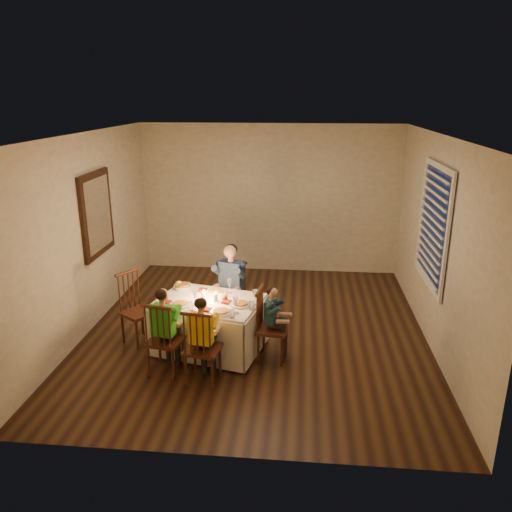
# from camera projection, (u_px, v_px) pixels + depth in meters

# --- Properties ---
(ground) EXTENTS (5.00, 5.00, 0.00)m
(ground) POSITION_uv_depth(u_px,v_px,m) (256.00, 330.00, 6.79)
(ground) COLOR black
(ground) RESTS_ON ground
(wall_left) EXTENTS (0.02, 5.00, 2.60)m
(wall_left) POSITION_uv_depth(u_px,v_px,m) (87.00, 234.00, 6.59)
(wall_left) COLOR beige
(wall_left) RESTS_ON ground
(wall_right) EXTENTS (0.02, 5.00, 2.60)m
(wall_right) POSITION_uv_depth(u_px,v_px,m) (436.00, 243.00, 6.18)
(wall_right) COLOR beige
(wall_right) RESTS_ON ground
(wall_back) EXTENTS (4.50, 0.02, 2.60)m
(wall_back) POSITION_uv_depth(u_px,v_px,m) (270.00, 199.00, 8.75)
(wall_back) COLOR beige
(wall_back) RESTS_ON ground
(ceiling) EXTENTS (5.00, 5.00, 0.00)m
(ceiling) POSITION_uv_depth(u_px,v_px,m) (256.00, 135.00, 5.98)
(ceiling) COLOR white
(ceiling) RESTS_ON wall_back
(dining_table) EXTENTS (1.45, 1.19, 0.63)m
(dining_table) POSITION_uv_depth(u_px,v_px,m) (209.00, 314.00, 6.16)
(dining_table) COLOR silver
(dining_table) RESTS_ON ground
(chair_adult) EXTENTS (0.45, 0.44, 0.90)m
(chair_adult) POSITION_uv_depth(u_px,v_px,m) (231.00, 325.00, 6.94)
(chair_adult) COLOR black
(chair_adult) RESTS_ON ground
(chair_near_left) EXTENTS (0.43, 0.41, 0.90)m
(chair_near_left) POSITION_uv_depth(u_px,v_px,m) (167.00, 372.00, 5.77)
(chair_near_left) COLOR black
(chair_near_left) RESTS_ON ground
(chair_near_right) EXTENTS (0.42, 0.40, 0.90)m
(chair_near_right) POSITION_uv_depth(u_px,v_px,m) (204.00, 381.00, 5.59)
(chair_near_right) COLOR black
(chair_near_right) RESTS_ON ground
(chair_end) EXTENTS (0.40, 0.42, 0.90)m
(chair_end) POSITION_uv_depth(u_px,v_px,m) (272.00, 359.00, 6.06)
(chair_end) COLOR black
(chair_end) RESTS_ON ground
(chair_extra) EXTENTS (0.52, 0.53, 0.94)m
(chair_extra) POSITION_uv_depth(u_px,v_px,m) (141.00, 342.00, 6.48)
(chair_extra) COLOR black
(chair_extra) RESTS_ON ground
(adult) EXTENTS (0.50, 0.47, 1.17)m
(adult) POSITION_uv_depth(u_px,v_px,m) (231.00, 325.00, 6.94)
(adult) COLOR navy
(adult) RESTS_ON ground
(child_green) EXTENTS (0.39, 0.36, 1.04)m
(child_green) POSITION_uv_depth(u_px,v_px,m) (167.00, 372.00, 5.77)
(child_green) COLOR green
(child_green) RESTS_ON ground
(child_yellow) EXTENTS (0.36, 0.34, 1.02)m
(child_yellow) POSITION_uv_depth(u_px,v_px,m) (204.00, 381.00, 5.59)
(child_yellow) COLOR yellow
(child_yellow) RESTS_ON ground
(child_teal) EXTENTS (0.29, 0.31, 0.93)m
(child_teal) POSITION_uv_depth(u_px,v_px,m) (272.00, 359.00, 6.06)
(child_teal) COLOR #1A3743
(child_teal) RESTS_ON ground
(setting_adult) EXTENTS (0.31, 0.31, 0.02)m
(setting_adult) POSITION_uv_depth(u_px,v_px,m) (216.00, 292.00, 6.32)
(setting_adult) COLOR white
(setting_adult) RESTS_ON dining_table
(setting_green) EXTENTS (0.31, 0.31, 0.02)m
(setting_green) POSITION_uv_depth(u_px,v_px,m) (180.00, 305.00, 5.95)
(setting_green) COLOR white
(setting_green) RESTS_ON dining_table
(setting_yellow) EXTENTS (0.31, 0.31, 0.02)m
(setting_yellow) POSITION_uv_depth(u_px,v_px,m) (221.00, 312.00, 5.74)
(setting_yellow) COLOR white
(setting_yellow) RESTS_ON dining_table
(setting_teal) EXTENTS (0.31, 0.31, 0.02)m
(setting_teal) POSITION_uv_depth(u_px,v_px,m) (240.00, 304.00, 5.96)
(setting_teal) COLOR white
(setting_teal) RESTS_ON dining_table
(candle_left) EXTENTS (0.06, 0.06, 0.10)m
(candle_left) POSITION_uv_depth(u_px,v_px,m) (204.00, 296.00, 6.10)
(candle_left) COLOR white
(candle_left) RESTS_ON dining_table
(candle_right) EXTENTS (0.06, 0.06, 0.10)m
(candle_right) POSITION_uv_depth(u_px,v_px,m) (215.00, 297.00, 6.05)
(candle_right) COLOR white
(candle_right) RESTS_ON dining_table
(squash) EXTENTS (0.09, 0.09, 0.09)m
(squash) POSITION_uv_depth(u_px,v_px,m) (179.00, 284.00, 6.49)
(squash) COLOR yellow
(squash) RESTS_ON dining_table
(orange_fruit) EXTENTS (0.08, 0.08, 0.08)m
(orange_fruit) POSITION_uv_depth(u_px,v_px,m) (224.00, 298.00, 6.06)
(orange_fruit) COLOR orange
(orange_fruit) RESTS_ON dining_table
(serving_bowl) EXTENTS (0.26, 0.26, 0.06)m
(serving_bowl) POSITION_uv_depth(u_px,v_px,m) (183.00, 287.00, 6.44)
(serving_bowl) COLOR white
(serving_bowl) RESTS_ON dining_table
(wall_mirror) EXTENTS (0.06, 0.95, 1.15)m
(wall_mirror) POSITION_uv_depth(u_px,v_px,m) (97.00, 214.00, 6.81)
(wall_mirror) COLOR black
(wall_mirror) RESTS_ON wall_left
(window_blinds) EXTENTS (0.07, 1.34, 1.54)m
(window_blinds) POSITION_uv_depth(u_px,v_px,m) (433.00, 226.00, 6.22)
(window_blinds) COLOR black
(window_blinds) RESTS_ON wall_right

